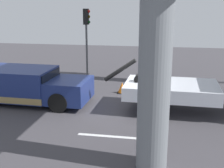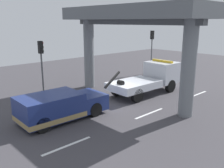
{
  "view_description": "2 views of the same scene",
  "coord_description": "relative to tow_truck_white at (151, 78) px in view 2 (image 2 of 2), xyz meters",
  "views": [
    {
      "loc": [
        1.5,
        -11.98,
        4.34
      ],
      "look_at": [
        -0.56,
        -0.37,
        1.16
      ],
      "focal_mm": 46.73,
      "sensor_mm": 36.0,
      "label": 1
    },
    {
      "loc": [
        -11.57,
        -11.87,
        5.54
      ],
      "look_at": [
        -1.01,
        -0.65,
        1.63
      ],
      "focal_mm": 39.75,
      "sensor_mm": 36.0,
      "label": 2
    }
  ],
  "objects": [
    {
      "name": "traffic_light_near",
      "position": [
        -6.81,
        4.8,
        1.84
      ],
      "size": [
        0.39,
        0.32,
        4.16
      ],
      "color": "#515456",
      "rests_on": "ground"
    },
    {
      "name": "overpass_structure",
      "position": [
        -2.52,
        0.02,
        4.31
      ],
      "size": [
        3.6,
        11.27,
        6.57
      ],
      "color": "slate",
      "rests_on": "ground"
    },
    {
      "name": "lane_stripe_east",
      "position": [
        2.17,
        -2.94,
        -1.2
      ],
      "size": [
        2.6,
        0.16,
        0.01
      ],
      "primitive_type": "cube",
      "color": "silver",
      "rests_on": "ground"
    },
    {
      "name": "towed_van_green",
      "position": [
        -8.39,
        0.02,
        -0.42
      ],
      "size": [
        5.26,
        2.34,
        1.58
      ],
      "color": "navy",
      "rests_on": "ground"
    },
    {
      "name": "traffic_light_mid",
      "position": [
        6.19,
        4.8,
        2.12
      ],
      "size": [
        0.39,
        0.32,
        4.57
      ],
      "color": "#515456",
      "rests_on": "ground"
    },
    {
      "name": "ground_plane",
      "position": [
        -3.83,
        0.02,
        -1.25
      ],
      "size": [
        60.0,
        40.0,
        0.1
      ],
      "primitive_type": "cube",
      "color": "#423F44"
    },
    {
      "name": "tow_truck_white",
      "position": [
        0.0,
        0.0,
        0.0
      ],
      "size": [
        7.28,
        2.57,
        2.46
      ],
      "color": "silver",
      "rests_on": "ground"
    },
    {
      "name": "traffic_cone_orange",
      "position": [
        -4.32,
        2.22,
        -0.94
      ],
      "size": [
        0.47,
        0.47,
        0.56
      ],
      "color": "orange",
      "rests_on": "ground"
    },
    {
      "name": "traffic_light_far",
      "position": [
        -2.31,
        4.8,
        2.02
      ],
      "size": [
        0.39,
        0.32,
        4.42
      ],
      "color": "#515456",
      "rests_on": "ground"
    },
    {
      "name": "lane_stripe_mid",
      "position": [
        -3.83,
        -2.94,
        -1.2
      ],
      "size": [
        2.6,
        0.16,
        0.01
      ],
      "primitive_type": "cube",
      "color": "silver",
      "rests_on": "ground"
    },
    {
      "name": "lane_stripe_west",
      "position": [
        -9.83,
        -2.94,
        -1.2
      ],
      "size": [
        2.6,
        0.16,
        0.01
      ],
      "primitive_type": "cube",
      "color": "silver",
      "rests_on": "ground"
    }
  ]
}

